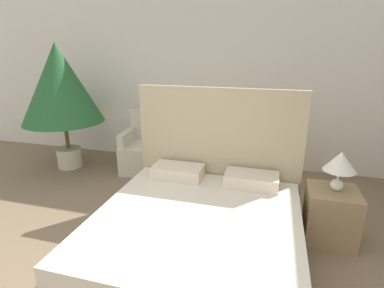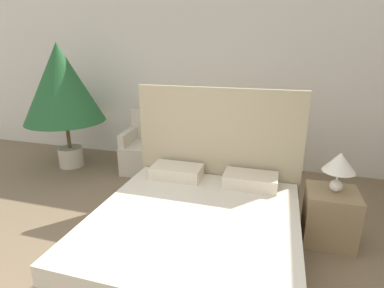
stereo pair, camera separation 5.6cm
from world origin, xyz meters
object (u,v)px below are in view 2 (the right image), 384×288
object	(u,v)px
bed	(197,227)
table_lamp	(339,164)
armchair_near_window_right	(202,158)
armchair_near_window_left	(146,152)
nightstand	(330,216)
potted_palm	(61,85)

from	to	relation	value
bed	table_lamp	xyz separation A→B (m)	(1.26, 0.60, 0.56)
bed	armchair_near_window_right	distance (m)	1.87
armchair_near_window_left	nightstand	world-z (taller)	armchair_near_window_left
bed	nightstand	distance (m)	1.38
bed	armchair_near_window_right	size ratio (longest dim) A/B	2.12
armchair_near_window_left	table_lamp	bearing A→B (deg)	-31.12
armchair_near_window_right	table_lamp	distance (m)	2.15
nightstand	bed	bearing A→B (deg)	-154.72
nightstand	table_lamp	xyz separation A→B (m)	(0.01, 0.01, 0.57)
bed	nightstand	world-z (taller)	bed
potted_palm	nightstand	distance (m)	4.16
armchair_near_window_left	nightstand	bearing A→B (deg)	-31.49
potted_palm	table_lamp	world-z (taller)	potted_palm
armchair_near_window_left	bed	bearing A→B (deg)	-59.26
armchair_near_window_left	table_lamp	xyz separation A→B (m)	(2.63, -1.22, 0.56)
armchair_near_window_left	nightstand	xyz separation A→B (m)	(2.62, -1.23, -0.01)
nightstand	table_lamp	bearing A→B (deg)	42.78
armchair_near_window_right	table_lamp	size ratio (longest dim) A/B	2.29
potted_palm	bed	bearing A→B (deg)	-31.02
armchair_near_window_right	table_lamp	world-z (taller)	table_lamp
armchair_near_window_left	armchair_near_window_right	distance (m)	0.95
armchair_near_window_right	nightstand	distance (m)	2.07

